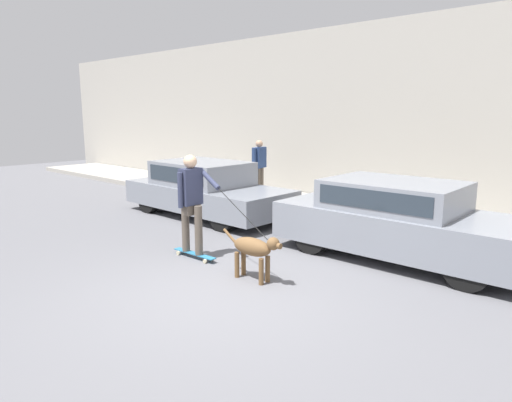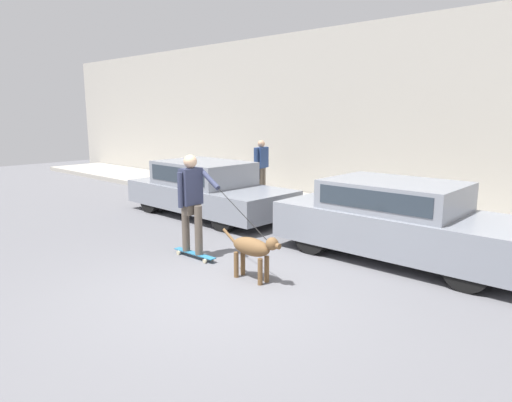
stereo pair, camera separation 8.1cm
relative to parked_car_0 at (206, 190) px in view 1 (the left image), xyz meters
name	(u,v)px [view 1 (the left image)]	position (x,y,z in m)	size (l,w,h in m)	color
ground_plane	(219,293)	(3.69, -3.05, -0.61)	(36.00, 36.00, 0.00)	slate
back_wall	(428,117)	(3.69, 3.58, 1.67)	(32.00, 0.30, 4.56)	#ADA89E
sidewalk_curb	(397,220)	(3.69, 2.27, -0.54)	(30.00, 2.27, 0.15)	#A39E93
parked_car_0	(206,190)	(0.00, 0.00, 0.00)	(4.22, 1.76, 1.27)	black
parked_car_1	(399,221)	(4.78, 0.00, 0.02)	(4.12, 1.75, 1.29)	black
dog	(254,249)	(3.70, -2.37, -0.14)	(1.09, 0.28, 0.70)	brown
skateboarder	(192,199)	(2.25, -2.29, 0.38)	(2.24, 0.53, 1.72)	beige
pedestrian_with_bag	(259,166)	(-0.31, 2.21, 0.35)	(0.31, 0.70, 1.51)	brown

